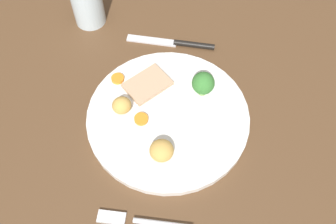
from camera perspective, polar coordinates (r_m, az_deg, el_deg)
name	(u,v)px	position (r cm, az deg, el deg)	size (l,w,h in cm)	color
dining_table	(161,109)	(73.26, -1.12, 0.41)	(120.00, 84.00, 3.60)	brown
dinner_plate	(168,117)	(69.44, 0.00, -0.74)	(29.67, 29.67, 1.40)	white
meat_slice_main	(147,84)	(72.23, -3.11, 4.18)	(8.20, 5.90, 0.80)	tan
roast_potato_left	(122,105)	(68.47, -6.97, 1.00)	(3.53, 3.21, 3.33)	tan
roast_potato_right	(162,150)	(63.65, -0.97, -5.80)	(4.11, 4.12, 3.22)	tan
carrot_coin_front	(141,119)	(68.19, -4.04, -1.06)	(2.53, 2.53, 0.64)	orange
carrot_coin_back	(118,79)	(73.68, -7.57, 5.01)	(2.46, 2.46, 0.63)	orange
broccoli_floret	(203,83)	(69.49, 5.31, 4.29)	(4.22, 4.22, 5.09)	#8CB766
fork	(142,221)	(62.31, -3.98, -16.07)	(2.51, 15.31, 0.90)	silver
knife	(178,43)	(80.45, 1.56, 10.29)	(3.48, 18.55, 1.20)	black
water_glass	(87,3)	(84.05, -12.05, 15.71)	(6.57, 6.57, 9.70)	silver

